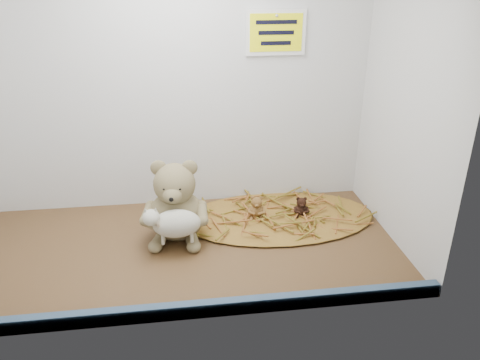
{
  "coord_description": "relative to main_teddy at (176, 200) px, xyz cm",
  "views": [
    {
      "loc": [
        -0.01,
        -114.11,
        72.43
      ],
      "look_at": [
        15.48,
        2.07,
        19.39
      ],
      "focal_mm": 35.0,
      "sensor_mm": 36.0,
      "label": 1
    }
  ],
  "objects": [
    {
      "name": "straw_bed",
      "position": [
        31.91,
        6.74,
        -11.45
      ],
      "size": [
        61.15,
        35.51,
        1.18
      ],
      "primitive_type": "ellipsoid",
      "color": "brown",
      "rests_on": "shelf_floor"
    },
    {
      "name": "alcove_shell",
      "position": [
        2.47,
        2.09,
        32.96
      ],
      "size": [
        120.4,
        60.2,
        90.4
      ],
      "color": "#452917",
      "rests_on": "ground"
    },
    {
      "name": "main_teddy",
      "position": [
        0.0,
        0.0,
        0.0
      ],
      "size": [
        21.81,
        22.75,
        24.08
      ],
      "primitive_type": null,
      "rotation": [
        0.0,
        0.0,
        -0.12
      ],
      "color": "olive",
      "rests_on": "shelf_floor"
    },
    {
      "name": "toy_lamb",
      "position": [
        0.0,
        -8.63,
        -2.93
      ],
      "size": [
        17.09,
        10.43,
        11.04
      ],
      "primitive_type": null,
      "color": "silver",
      "rests_on": "main_teddy"
    },
    {
      "name": "mini_teddy_tan",
      "position": [
        24.86,
        7.21,
        -7.34
      ],
      "size": [
        6.66,
        6.91,
        7.04
      ],
      "primitive_type": null,
      "rotation": [
        0.0,
        0.0,
        -0.18
      ],
      "color": "brown",
      "rests_on": "straw_bed"
    },
    {
      "name": "mini_teddy_brown",
      "position": [
        38.95,
        6.27,
        -7.7
      ],
      "size": [
        5.73,
        5.97,
        6.31
      ],
      "primitive_type": null,
      "rotation": [
        0.0,
        0.0,
        -0.13
      ],
      "color": "black",
      "rests_on": "straw_bed"
    },
    {
      "name": "front_rail",
      "position": [
        2.47,
        -35.71,
        -10.24
      ],
      "size": [
        119.28,
        2.2,
        3.6
      ],
      "primitive_type": "cube",
      "color": "#3A576F",
      "rests_on": "shelf_floor"
    },
    {
      "name": "wall_sign",
      "position": [
        32.47,
        22.49,
        42.96
      ],
      "size": [
        16.0,
        1.2,
        11.0
      ],
      "primitive_type": "cube",
      "color": "yellow",
      "rests_on": "back_wall"
    }
  ]
}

